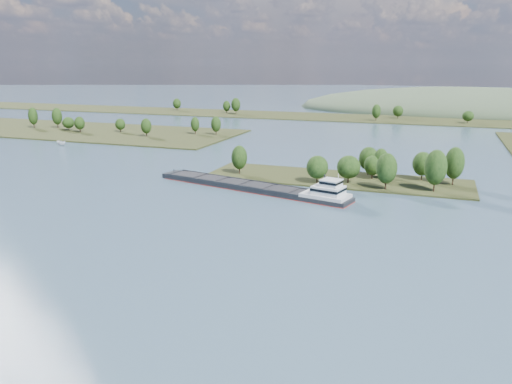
% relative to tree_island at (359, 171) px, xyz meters
% --- Properties ---
extents(ground, '(1800.00, 1800.00, 0.00)m').
position_rel_tree_island_xyz_m(ground, '(-8.85, -58.88, -4.38)').
color(ground, '#324857').
rests_on(ground, ground).
extents(tree_island, '(100.00, 30.00, 15.86)m').
position_rel_tree_island_xyz_m(tree_island, '(0.00, 0.00, 0.00)').
color(tree_island, black).
rests_on(tree_island, ground).
extents(left_bank, '(300.00, 80.00, 15.43)m').
position_rel_tree_island_xyz_m(left_bank, '(-238.27, 81.27, -3.54)').
color(left_bank, black).
rests_on(left_bank, ground).
extents(back_shoreline, '(900.00, 60.00, 15.19)m').
position_rel_tree_island_xyz_m(back_shoreline, '(0.76, 221.03, -3.64)').
color(back_shoreline, black).
rests_on(back_shoreline, ground).
extents(hill_west, '(320.00, 160.00, 44.00)m').
position_rel_tree_island_xyz_m(hill_west, '(51.15, 321.12, -4.38)').
color(hill_west, '#394932').
rests_on(hill_west, ground).
extents(cargo_barge, '(76.50, 26.50, 10.34)m').
position_rel_tree_island_xyz_m(cargo_barge, '(-29.51, -25.30, -3.08)').
color(cargo_barge, black).
rests_on(cargo_barge, ground).
extents(motorboat, '(7.18, 4.15, 2.61)m').
position_rel_tree_island_xyz_m(motorboat, '(-165.25, 31.01, -3.08)').
color(motorboat, silver).
rests_on(motorboat, ground).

